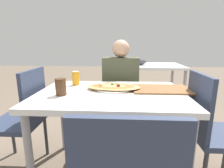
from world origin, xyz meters
TOP-DOWN VIEW (x-y plane):
  - dining_table at (0.00, 0.00)m, footprint 1.14×0.78m
  - chair_far_seated at (0.07, 0.72)m, footprint 0.40×0.40m
  - chair_side_left at (-0.76, 0.05)m, footprint 0.40×0.40m
  - chair_side_right at (0.76, -0.07)m, footprint 0.40×0.40m
  - person_seated at (0.07, 0.61)m, footprint 0.39×0.24m
  - pizza_main at (0.02, 0.09)m, footprint 0.45×0.28m
  - soda_can at (-0.33, 0.23)m, footprint 0.07×0.07m
  - drink_glass at (-0.36, -0.09)m, footprint 0.08×0.08m
  - serving_tray at (0.41, 0.10)m, footprint 0.46×0.30m
  - background_table at (0.54, 1.79)m, footprint 1.10×0.80m

SIDE VIEW (x-z plane):
  - chair_far_seated at x=0.07m, z-range 0.05..0.94m
  - chair_side_left at x=-0.76m, z-range 0.05..0.94m
  - chair_side_right at x=0.76m, z-range 0.05..0.94m
  - dining_table at x=0.00m, z-range 0.28..1.01m
  - person_seated at x=0.07m, z-range 0.09..1.23m
  - background_table at x=0.54m, z-range 0.25..1.09m
  - serving_tray at x=0.41m, z-range 0.72..0.74m
  - pizza_main at x=0.02m, z-range 0.72..0.77m
  - soda_can at x=-0.33m, z-range 0.72..0.85m
  - drink_glass at x=-0.36m, z-range 0.72..0.85m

